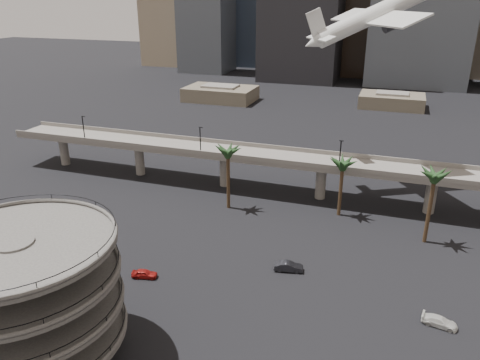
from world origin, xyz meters
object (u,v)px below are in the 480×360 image
(parking_ramp, at_px, (23,291))
(airborne_jet, at_px, (378,14))
(car_a, at_px, (144,274))
(overpass, at_px, (272,160))
(car_b, at_px, (289,267))
(car_c, at_px, (440,322))

(parking_ramp, distance_m, airborne_jet, 82.85)
(parking_ramp, relative_size, airborne_jet, 0.75)
(airborne_jet, bearing_deg, parking_ramp, -147.40)
(parking_ramp, distance_m, car_a, 22.04)
(car_a, bearing_deg, overpass, -26.66)
(car_b, bearing_deg, car_c, -117.83)
(car_a, bearing_deg, car_c, -99.42)
(parking_ramp, height_order, car_c, parking_ramp)
(car_b, xyz_separation_m, car_c, (22.12, -6.42, -0.10))
(parking_ramp, xyz_separation_m, car_b, (24.27, 28.89, -9.07))
(overpass, xyz_separation_m, car_b, (11.27, -30.11, -6.57))
(car_b, bearing_deg, airborne_jet, -21.29)
(parking_ramp, distance_m, overpass, 60.46)
(car_c, bearing_deg, parking_ramp, 125.88)
(airborne_jet, distance_m, car_a, 69.34)
(parking_ramp, bearing_deg, car_c, 25.84)
(parking_ramp, height_order, car_b, parking_ramp)
(parking_ramp, bearing_deg, overpass, 77.57)
(car_a, distance_m, car_b, 22.70)
(parking_ramp, xyz_separation_m, car_c, (46.39, 22.47, -9.17))
(overpass, xyz_separation_m, car_c, (33.39, -36.53, -6.68))
(airborne_jet, height_order, car_c, airborne_jet)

